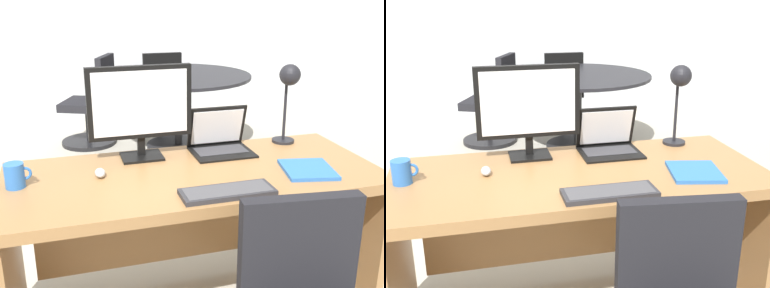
# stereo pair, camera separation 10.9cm
# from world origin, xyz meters

# --- Properties ---
(ground) EXTENTS (12.00, 12.00, 0.00)m
(ground) POSITION_xyz_m (0.00, 1.50, 0.00)
(ground) COLOR #B7B2A3
(back_wall) EXTENTS (10.00, 0.10, 2.80)m
(back_wall) POSITION_xyz_m (0.00, 4.11, 1.40)
(back_wall) COLOR silver
(back_wall) RESTS_ON ground
(desk) EXTENTS (1.69, 0.74, 0.75)m
(desk) POSITION_xyz_m (0.00, 0.04, 0.56)
(desk) COLOR #9E7042
(desk) RESTS_ON ground
(monitor) EXTENTS (0.50, 0.16, 0.45)m
(monitor) POSITION_xyz_m (-0.19, 0.25, 1.01)
(monitor) COLOR black
(monitor) RESTS_ON desk
(laptop) EXTENTS (0.30, 0.24, 0.23)m
(laptop) POSITION_xyz_m (0.21, 0.25, 0.82)
(laptop) COLOR black
(laptop) RESTS_ON desk
(keyboard) EXTENTS (0.38, 0.14, 0.02)m
(keyboard) POSITION_xyz_m (0.06, -0.27, 0.76)
(keyboard) COLOR #2D2D33
(keyboard) RESTS_ON desk
(mouse) EXTENTS (0.05, 0.08, 0.04)m
(mouse) POSITION_xyz_m (-0.42, 0.06, 0.77)
(mouse) COLOR #B7BABF
(mouse) RESTS_ON desk
(desk_lamp) EXTENTS (0.12, 0.14, 0.43)m
(desk_lamp) POSITION_xyz_m (0.59, 0.26, 1.06)
(desk_lamp) COLOR black
(desk_lamp) RESTS_ON desk
(book) EXTENTS (0.27, 0.29, 0.02)m
(book) POSITION_xyz_m (0.50, -0.14, 0.76)
(book) COLOR blue
(book) RESTS_ON desk
(coffee_mug) EXTENTS (0.11, 0.08, 0.11)m
(coffee_mug) POSITION_xyz_m (-0.76, 0.04, 0.80)
(coffee_mug) COLOR blue
(coffee_mug) RESTS_ON desk
(meeting_table) EXTENTS (1.44, 1.44, 0.75)m
(meeting_table) POSITION_xyz_m (0.58, 2.50, 0.57)
(meeting_table) COLOR black
(meeting_table) RESTS_ON ground
(meeting_chair_near) EXTENTS (0.62, 0.61, 0.92)m
(meeting_chair_near) POSITION_xyz_m (-0.24, 2.85, 0.38)
(meeting_chair_near) COLOR black
(meeting_chair_near) RESTS_ON ground
(meeting_chair_far) EXTENTS (0.56, 0.56, 0.87)m
(meeting_chair_far) POSITION_xyz_m (0.59, 3.39, 0.35)
(meeting_chair_far) COLOR black
(meeting_chair_far) RESTS_ON ground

